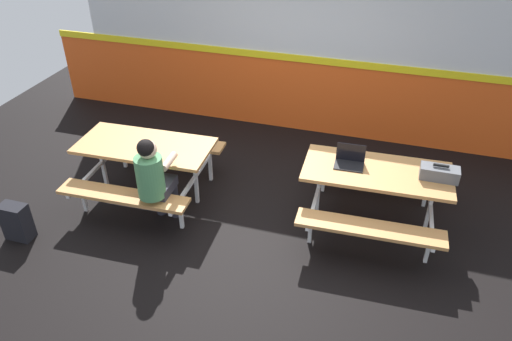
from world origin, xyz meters
The scene contains 8 objects.
ground_plane centered at (0.00, 0.00, -0.01)m, with size 10.00×10.00×0.02m, color black.
accent_backdrop centered at (0.00, 2.34, 1.25)m, with size 8.00×0.14×2.60m.
picnic_table_left centered at (-1.35, 0.04, 0.57)m, with size 1.63×1.60×0.74m.
picnic_table_right centered at (1.35, 0.27, 0.57)m, with size 1.63×1.60×0.74m.
student_nearer centered at (-0.96, -0.50, 0.71)m, with size 0.37×0.53×1.21m.
laptop_dark centered at (1.04, 0.30, 0.79)m, with size 0.33×0.23×0.22m.
toolbox_grey centered at (1.99, 0.30, 0.81)m, with size 0.40×0.18×0.18m.
backpack_dark centered at (-2.39, -1.12, 0.22)m, with size 0.30×0.22×0.44m.
Camera 1 is at (1.39, -4.42, 3.70)m, focal length 34.61 mm.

